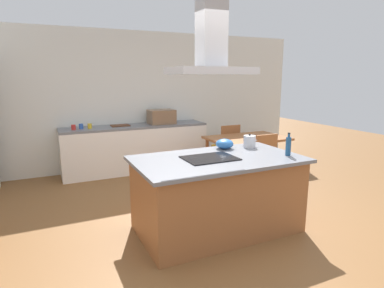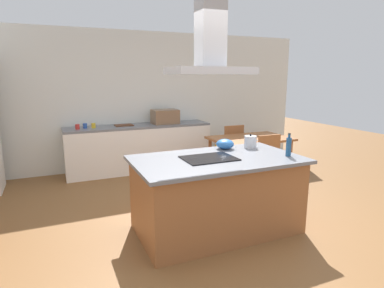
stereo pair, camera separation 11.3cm
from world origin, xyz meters
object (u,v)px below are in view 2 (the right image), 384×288
(chair_facing_back_wall, at_px, (231,144))
(chair_facing_island, at_px, (273,159))
(cooktop, at_px, (209,158))
(cutting_board, at_px, (124,125))
(tea_kettle, at_px, (250,142))
(range_hood, at_px, (210,51))
(coffee_mug_blue, at_px, (85,126))
(mixing_bowl, at_px, (225,144))
(coffee_mug_yellow, at_px, (94,126))
(dining_table, at_px, (250,142))
(olive_oil_bottle, at_px, (289,146))
(coffee_mug_red, at_px, (77,127))
(countertop_microwave, at_px, (165,117))

(chair_facing_back_wall, distance_m, chair_facing_island, 1.33)
(cooktop, distance_m, cutting_board, 2.95)
(tea_kettle, height_order, range_hood, range_hood)
(coffee_mug_blue, bearing_deg, mixing_bowl, -59.14)
(coffee_mug_yellow, relative_size, dining_table, 0.06)
(olive_oil_bottle, height_order, cutting_board, olive_oil_bottle)
(coffee_mug_red, xyz_separation_m, range_hood, (1.22, -2.83, 1.16))
(coffee_mug_red, relative_size, range_hood, 0.10)
(countertop_microwave, bearing_deg, coffee_mug_yellow, -179.29)
(coffee_mug_yellow, relative_size, chair_facing_back_wall, 0.10)
(chair_facing_island, bearing_deg, coffee_mug_yellow, 142.93)
(cutting_board, relative_size, range_hood, 0.38)
(cooktop, relative_size, coffee_mug_yellow, 6.67)
(mixing_bowl, bearing_deg, coffee_mug_blue, 120.86)
(mixing_bowl, distance_m, range_hood, 1.27)
(dining_table, bearing_deg, coffee_mug_yellow, 153.64)
(coffee_mug_blue, bearing_deg, countertop_microwave, -0.74)
(coffee_mug_yellow, height_order, cutting_board, coffee_mug_yellow)
(coffee_mug_yellow, xyz_separation_m, range_hood, (0.93, -2.86, 1.16))
(mixing_bowl, bearing_deg, chair_facing_back_wall, 57.40)
(cutting_board, height_order, range_hood, range_hood)
(countertop_microwave, height_order, cutting_board, countertop_microwave)
(tea_kettle, relative_size, coffee_mug_red, 2.38)
(countertop_microwave, bearing_deg, tea_kettle, -82.86)
(tea_kettle, relative_size, range_hood, 0.24)
(cooktop, xyz_separation_m, olive_oil_bottle, (0.92, -0.26, 0.11))
(coffee_mug_red, xyz_separation_m, chair_facing_back_wall, (2.84, -0.57, -0.44))
(countertop_microwave, distance_m, coffee_mug_red, 1.67)
(chair_facing_back_wall, bearing_deg, dining_table, -90.00)
(cooktop, xyz_separation_m, cutting_board, (-0.37, 2.93, 0.00))
(tea_kettle, xyz_separation_m, countertop_microwave, (-0.32, 2.56, 0.06))
(chair_facing_island, relative_size, range_hood, 0.99)
(coffee_mug_yellow, bearing_deg, countertop_microwave, 0.71)
(coffee_mug_red, bearing_deg, chair_facing_island, -33.73)
(coffee_mug_blue, relative_size, range_hood, 0.10)
(olive_oil_bottle, xyz_separation_m, cutting_board, (-1.29, 3.19, -0.11))
(coffee_mug_yellow, xyz_separation_m, cutting_board, (0.57, 0.07, -0.04))
(tea_kettle, height_order, cutting_board, tea_kettle)
(countertop_microwave, xyz_separation_m, coffee_mug_blue, (-1.53, 0.02, -0.09))
(countertop_microwave, bearing_deg, coffee_mug_red, -178.15)
(tea_kettle, height_order, coffee_mug_red, tea_kettle)
(cooktop, xyz_separation_m, dining_table, (1.62, 1.60, -0.24))
(dining_table, bearing_deg, cooktop, -135.50)
(coffee_mug_red, bearing_deg, chair_facing_back_wall, -11.27)
(coffee_mug_red, bearing_deg, range_hood, -66.71)
(coffee_mug_blue, distance_m, dining_table, 3.01)
(coffee_mug_red, bearing_deg, olive_oil_bottle, -55.25)
(countertop_microwave, distance_m, range_hood, 3.10)
(coffee_mug_blue, distance_m, chair_facing_back_wall, 2.81)
(coffee_mug_red, distance_m, dining_table, 3.11)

